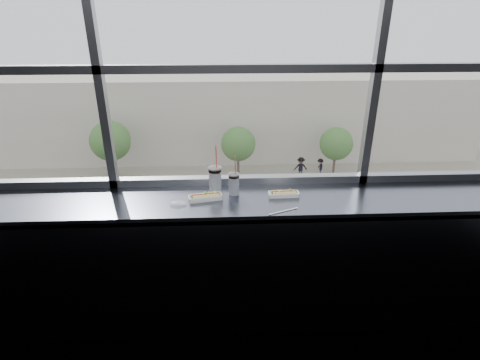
{
  "coord_description": "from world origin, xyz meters",
  "views": [
    {
      "loc": [
        -0.13,
        -1.26,
        2.35
      ],
      "look_at": [
        -0.01,
        1.23,
        1.25
      ],
      "focal_mm": 28.0,
      "sensor_mm": 36.0,
      "label": 1
    }
  ],
  "objects_px": {
    "soda_cup_left": "(215,178)",
    "car_near_b": "(81,247)",
    "car_near_e": "(439,238)",
    "car_far_b": "(266,186)",
    "car_near_d": "(347,237)",
    "tree_left": "(110,141)",
    "car_far_a": "(112,187)",
    "wrapper": "(178,203)",
    "soda_cup_right": "(234,183)",
    "car_far_c": "(390,183)",
    "loose_straw": "(283,211)",
    "car_near_a": "(8,246)",
    "hotdog_tray_left": "(205,197)",
    "pedestrian_d": "(320,165)",
    "car_near_c": "(242,243)",
    "pedestrian_c": "(301,165)",
    "tree_center": "(238,144)",
    "tree_right": "(336,144)",
    "hotdog_tray_right": "(284,194)"
  },
  "relations": [
    {
      "from": "soda_cup_right",
      "to": "pedestrian_d",
      "type": "bearing_deg",
      "value": 73.11
    },
    {
      "from": "loose_straw",
      "to": "car_near_c",
      "type": "distance_m",
      "value": 19.88
    },
    {
      "from": "loose_straw",
      "to": "car_near_a",
      "type": "xyz_separation_m",
      "value": [
        -12.9,
        16.5,
        -10.92
      ]
    },
    {
      "from": "loose_straw",
      "to": "car_near_b",
      "type": "distance_m",
      "value": 21.73
    },
    {
      "from": "car_far_b",
      "to": "car_near_b",
      "type": "height_order",
      "value": "car_near_b"
    },
    {
      "from": "car_near_d",
      "to": "pedestrian_c",
      "type": "relative_size",
      "value": 2.99
    },
    {
      "from": "car_far_a",
      "to": "tree_center",
      "type": "xyz_separation_m",
      "value": [
        10.0,
        4.0,
        2.03
      ]
    },
    {
      "from": "car_near_b",
      "to": "car_far_a",
      "type": "distance_m",
      "value": 8.01
    },
    {
      "from": "wrapper",
      "to": "car_far_a",
      "type": "distance_m",
      "value": 27.99
    },
    {
      "from": "hotdog_tray_right",
      "to": "pedestrian_c",
      "type": "relative_size",
      "value": 0.1
    },
    {
      "from": "hotdog_tray_left",
      "to": "car_near_e",
      "type": "xyz_separation_m",
      "value": [
        13.13,
        16.28,
        -11.12
      ]
    },
    {
      "from": "car_near_d",
      "to": "car_near_a",
      "type": "distance_m",
      "value": 19.81
    },
    {
      "from": "wrapper",
      "to": "car_near_e",
      "type": "relative_size",
      "value": 0.02
    },
    {
      "from": "car_far_b",
      "to": "car_near_c",
      "type": "height_order",
      "value": "car_far_b"
    },
    {
      "from": "soda_cup_left",
      "to": "car_near_b",
      "type": "bearing_deg",
      "value": 117.26
    },
    {
      "from": "car_near_d",
      "to": "tree_left",
      "type": "bearing_deg",
      "value": 55.92
    },
    {
      "from": "hotdog_tray_left",
      "to": "tree_left",
      "type": "height_order",
      "value": "hotdog_tray_left"
    },
    {
      "from": "hotdog_tray_left",
      "to": "car_near_d",
      "type": "distance_m",
      "value": 20.99
    },
    {
      "from": "car_near_a",
      "to": "tree_left",
      "type": "xyz_separation_m",
      "value": [
        2.95,
        12.0,
        2.44
      ]
    },
    {
      "from": "car_near_e",
      "to": "car_near_a",
      "type": "relative_size",
      "value": 0.84
    },
    {
      "from": "soda_cup_left",
      "to": "soda_cup_right",
      "type": "distance_m",
      "value": 0.15
    },
    {
      "from": "pedestrian_c",
      "to": "tree_center",
      "type": "height_order",
      "value": "tree_center"
    },
    {
      "from": "car_near_d",
      "to": "car_near_e",
      "type": "bearing_deg",
      "value": -88.65
    },
    {
      "from": "soda_cup_right",
      "to": "car_near_d",
      "type": "distance_m",
      "value": 20.88
    },
    {
      "from": "hotdog_tray_left",
      "to": "loose_straw",
      "type": "xyz_separation_m",
      "value": [
        0.55,
        -0.21,
        -0.02
      ]
    },
    {
      "from": "soda_cup_right",
      "to": "pedestrian_c",
      "type": "distance_m",
      "value": 30.9
    },
    {
      "from": "loose_straw",
      "to": "car_near_a",
      "type": "height_order",
      "value": "loose_straw"
    },
    {
      "from": "hotdog_tray_left",
      "to": "hotdog_tray_right",
      "type": "xyz_separation_m",
      "value": [
        0.59,
        0.03,
        -0.0
      ]
    },
    {
      "from": "wrapper",
      "to": "tree_left",
      "type": "distance_m",
      "value": 31.0
    },
    {
      "from": "car_far_a",
      "to": "car_near_d",
      "type": "bearing_deg",
      "value": -113.57
    },
    {
      "from": "pedestrian_d",
      "to": "loose_straw",
      "type": "bearing_deg",
      "value": -16.11
    },
    {
      "from": "car_near_e",
      "to": "car_far_b",
      "type": "xyz_separation_m",
      "value": [
        -9.67,
        8.0,
        0.02
      ]
    },
    {
      "from": "hotdog_tray_left",
      "to": "car_near_e",
      "type": "relative_size",
      "value": 0.05
    },
    {
      "from": "wrapper",
      "to": "car_far_a",
      "type": "relative_size",
      "value": 0.02
    },
    {
      "from": "car_near_b",
      "to": "car_far_c",
      "type": "bearing_deg",
      "value": -75.3
    },
    {
      "from": "hotdog_tray_left",
      "to": "soda_cup_left",
      "type": "bearing_deg",
      "value": 50.86
    },
    {
      "from": "hotdog_tray_left",
      "to": "loose_straw",
      "type": "relative_size",
      "value": 1.12
    },
    {
      "from": "hotdog_tray_right",
      "to": "car_near_a",
      "type": "relative_size",
      "value": 0.03
    },
    {
      "from": "car_near_e",
      "to": "car_far_a",
      "type": "xyz_separation_m",
      "value": [
        -21.69,
        8.0,
        0.15
      ]
    },
    {
      "from": "soda_cup_right",
      "to": "tree_left",
      "type": "relative_size",
      "value": 0.06
    },
    {
      "from": "hotdog_tray_left",
      "to": "hotdog_tray_right",
      "type": "relative_size",
      "value": 1.14
    },
    {
      "from": "car_near_d",
      "to": "car_near_b",
      "type": "relative_size",
      "value": 1.16
    },
    {
      "from": "car_near_d",
      "to": "pedestrian_d",
      "type": "xyz_separation_m",
      "value": [
        1.35,
        12.14,
        -0.18
      ]
    },
    {
      "from": "soda_cup_right",
      "to": "car_far_c",
      "type": "bearing_deg",
      "value": 61.31
    },
    {
      "from": "car_near_d",
      "to": "car_far_c",
      "type": "bearing_deg",
      "value": -35.48
    },
    {
      "from": "loose_straw",
      "to": "car_far_a",
      "type": "height_order",
      "value": "loose_straw"
    },
    {
      "from": "car_far_a",
      "to": "tree_right",
      "type": "relative_size",
      "value": 1.44
    },
    {
      "from": "car_far_b",
      "to": "car_near_c",
      "type": "xyz_separation_m",
      "value": [
        -2.34,
        -8.0,
        -0.01
      ]
    },
    {
      "from": "soda_cup_left",
      "to": "car_far_c",
      "type": "relative_size",
      "value": 0.07
    },
    {
      "from": "soda_cup_left",
      "to": "tree_center",
      "type": "distance_m",
      "value": 29.59
    }
  ]
}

